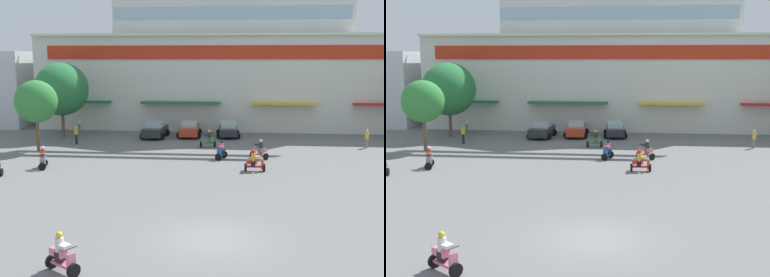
% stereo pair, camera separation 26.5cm
% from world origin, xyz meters
% --- Properties ---
extents(ground_plane, '(128.00, 128.00, 0.00)m').
position_xyz_m(ground_plane, '(0.00, 13.00, 0.00)').
color(ground_plane, slate).
extents(colonial_building, '(41.49, 14.70, 18.84)m').
position_xyz_m(colonial_building, '(-0.00, 35.33, 8.06)').
color(colonial_building, silver).
rests_on(colonial_building, ground).
extents(plaza_tree_0, '(3.55, 3.09, 5.84)m').
position_xyz_m(plaza_tree_0, '(-15.55, 18.37, 4.10)').
color(plaza_tree_0, brown).
rests_on(plaza_tree_0, ground).
extents(plaza_tree_2, '(5.09, 5.48, 7.19)m').
position_xyz_m(plaza_tree_2, '(-16.00, 25.37, 4.65)').
color(plaza_tree_2, brown).
rests_on(plaza_tree_2, ground).
extents(parked_car_0, '(2.55, 4.26, 1.52)m').
position_xyz_m(parked_car_0, '(-7.08, 26.00, 0.77)').
color(parked_car_0, '#242B2A').
rests_on(parked_car_0, ground).
extents(parked_car_1, '(2.50, 4.49, 1.52)m').
position_xyz_m(parked_car_1, '(-3.86, 27.00, 0.78)').
color(parked_car_1, '#B13621').
rests_on(parked_car_1, ground).
extents(parked_car_2, '(2.43, 3.89, 1.50)m').
position_xyz_m(parked_car_2, '(-0.07, 27.03, 0.75)').
color(parked_car_2, '#28272F').
rests_on(parked_car_2, ground).
extents(scooter_rider_0, '(1.41, 0.55, 1.48)m').
position_xyz_m(scooter_rider_0, '(2.13, 12.84, 0.60)').
color(scooter_rider_0, black).
rests_on(scooter_rider_0, ground).
extents(scooter_rider_1, '(1.42, 0.75, 1.52)m').
position_xyz_m(scooter_rider_1, '(-1.64, 21.43, 0.64)').
color(scooter_rider_1, black).
rests_on(scooter_rider_1, ground).
extents(scooter_rider_3, '(1.47, 1.21, 1.53)m').
position_xyz_m(scooter_rider_3, '(-5.18, -3.82, 0.64)').
color(scooter_rider_3, black).
rests_on(scooter_rider_3, ground).
extents(scooter_rider_5, '(0.89, 1.50, 1.55)m').
position_xyz_m(scooter_rider_5, '(-12.58, 12.24, 0.63)').
color(scooter_rider_5, black).
rests_on(scooter_rider_5, ground).
extents(scooter_rider_6, '(0.93, 1.40, 1.46)m').
position_xyz_m(scooter_rider_6, '(-0.28, 16.61, 0.60)').
color(scooter_rider_6, black).
rests_on(scooter_rider_6, ground).
extents(scooter_rider_8, '(1.44, 1.31, 1.52)m').
position_xyz_m(scooter_rider_8, '(2.61, 16.97, 0.64)').
color(scooter_rider_8, black).
rests_on(scooter_rider_8, ground).
extents(pedestrian_0, '(0.45, 0.45, 1.59)m').
position_xyz_m(pedestrian_0, '(11.90, 22.46, 0.91)').
color(pedestrian_0, slate).
rests_on(pedestrian_0, ground).
extents(pedestrian_1, '(0.44, 0.44, 1.72)m').
position_xyz_m(pedestrian_1, '(-15.48, 28.58, 1.00)').
color(pedestrian_1, '#6A6753').
rests_on(pedestrian_1, ground).
extents(pedestrian_2, '(0.40, 0.40, 1.66)m').
position_xyz_m(pedestrian_2, '(-13.46, 21.74, 0.95)').
color(pedestrian_2, '#282321').
rests_on(pedestrian_2, ground).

